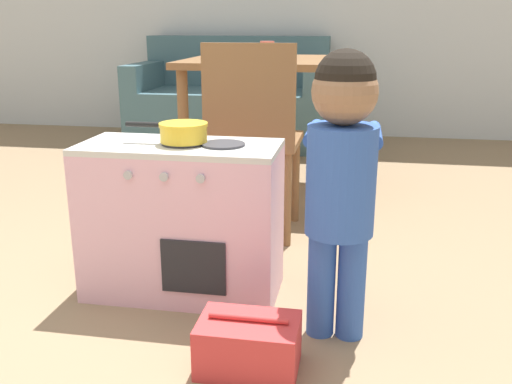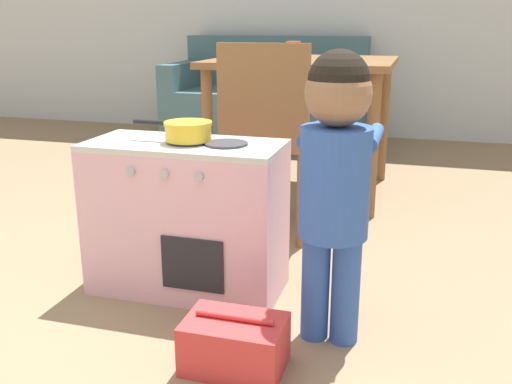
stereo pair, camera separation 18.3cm
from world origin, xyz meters
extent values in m
cube|color=#EAB2C6|center=(0.10, 0.84, 0.26)|extent=(0.67, 0.32, 0.52)
cube|color=silver|center=(0.10, 0.84, 0.53)|extent=(0.67, 0.32, 0.02)
cylinder|color=#38383D|center=(0.12, 0.84, 0.54)|extent=(0.14, 0.14, 0.01)
cylinder|color=#38383D|center=(0.25, 0.84, 0.54)|extent=(0.14, 0.14, 0.01)
cube|color=black|center=(0.19, 0.68, 0.17)|extent=(0.22, 0.01, 0.18)
cylinder|color=#B2B2B7|center=(-0.02, 0.68, 0.47)|extent=(0.03, 0.01, 0.03)
cylinder|color=#B2B2B7|center=(0.10, 0.68, 0.47)|extent=(0.03, 0.01, 0.03)
cylinder|color=#B2B2B7|center=(0.22, 0.68, 0.47)|extent=(0.03, 0.01, 0.03)
cylinder|color=yellow|center=(0.12, 0.84, 0.58)|extent=(0.16, 0.16, 0.06)
cylinder|color=yellow|center=(0.12, 0.84, 0.60)|extent=(0.16, 0.16, 0.01)
cylinder|color=black|center=(-0.02, 0.84, 0.60)|extent=(0.12, 0.02, 0.02)
cylinder|color=#335BB7|center=(0.60, 0.64, 0.17)|extent=(0.08, 0.08, 0.34)
cylinder|color=#335BB7|center=(0.69, 0.64, 0.17)|extent=(0.08, 0.08, 0.34)
cylinder|color=#335BB7|center=(0.65, 0.64, 0.49)|extent=(0.20, 0.20, 0.32)
sphere|color=#936B4C|center=(0.65, 0.64, 0.75)|extent=(0.18, 0.18, 0.18)
sphere|color=black|center=(0.65, 0.64, 0.78)|extent=(0.17, 0.17, 0.17)
cylinder|color=#335BB7|center=(0.56, 0.76, 0.61)|extent=(0.04, 0.25, 0.04)
cylinder|color=#335BB7|center=(0.74, 0.76, 0.61)|extent=(0.04, 0.25, 0.04)
cube|color=#D13838|center=(0.42, 0.41, 0.07)|extent=(0.28, 0.19, 0.15)
cylinder|color=#D13838|center=(0.42, 0.41, 0.16)|extent=(0.22, 0.02, 0.02)
cube|color=brown|center=(0.23, 2.18, 0.72)|extent=(0.96, 0.85, 0.03)
cylinder|color=brown|center=(-0.19, 1.81, 0.35)|extent=(0.06, 0.06, 0.70)
cylinder|color=brown|center=(0.66, 1.81, 0.35)|extent=(0.06, 0.06, 0.70)
cylinder|color=brown|center=(-0.19, 2.55, 0.35)|extent=(0.06, 0.06, 0.70)
cylinder|color=brown|center=(0.66, 2.55, 0.35)|extent=(0.06, 0.06, 0.70)
cube|color=brown|center=(0.25, 1.50, 0.43)|extent=(0.38, 0.38, 0.03)
cube|color=brown|center=(0.25, 1.32, 0.65)|extent=(0.38, 0.02, 0.41)
cylinder|color=brown|center=(0.08, 1.34, 0.21)|extent=(0.04, 0.04, 0.41)
cylinder|color=brown|center=(0.41, 1.34, 0.21)|extent=(0.04, 0.04, 0.41)
cylinder|color=brown|center=(0.08, 1.66, 0.21)|extent=(0.04, 0.04, 0.41)
cylinder|color=brown|center=(0.41, 1.66, 0.21)|extent=(0.04, 0.04, 0.41)
cube|color=#426670|center=(-0.31, 3.46, 0.21)|extent=(1.50, 0.83, 0.42)
cube|color=#426670|center=(-0.31, 3.77, 0.62)|extent=(1.50, 0.20, 0.40)
cube|color=#426670|center=(-0.99, 3.46, 0.52)|extent=(0.14, 0.83, 0.20)
cube|color=#426670|center=(0.37, 3.46, 0.52)|extent=(0.14, 0.83, 0.20)
cylinder|color=#D15B4C|center=(0.20, 2.08, 0.79)|extent=(0.08, 0.08, 0.10)
camera|label=1|loc=(0.69, -0.95, 0.93)|focal=40.00mm
camera|label=2|loc=(0.86, -0.91, 0.93)|focal=40.00mm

